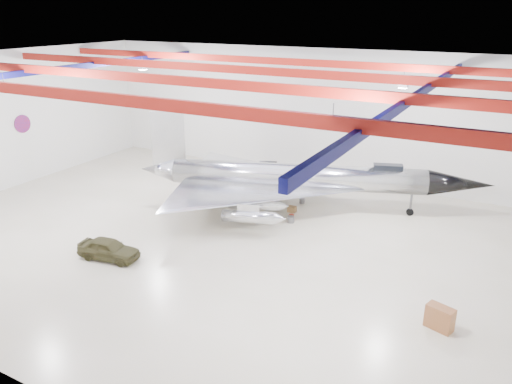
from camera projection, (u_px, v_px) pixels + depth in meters
The scene contains 15 objects.
floor at pixel (212, 236), 32.56m from camera, with size 40.00×40.00×0.00m, color #B7B091.
wall_back at pixel (306, 113), 43.04m from camera, with size 40.00×40.00×0.00m, color silver.
ceiling at pixel (206, 64), 28.77m from camera, with size 40.00×40.00×0.00m, color #0A0F38.
ceiling_structure at pixel (207, 76), 29.00m from camera, with size 39.50×29.50×1.08m.
wall_roundel at pixel (22, 124), 41.43m from camera, with size 1.50×1.50×0.10m, color #B21414.
jet_aircraft at pixel (296, 180), 36.30m from camera, with size 24.64×18.65×6.97m.
jeep at pixel (109, 249), 29.45m from camera, with size 1.51×3.76×1.28m, color #3D3A1E.
desk at pixel (440, 318), 22.99m from camera, with size 1.26×0.63×1.15m, color brown.
crate_ply at pixel (210, 200), 38.25m from camera, with size 0.59×0.47×0.41m, color olive.
toolbox_red at pixel (255, 198), 38.68m from camera, with size 0.51×0.41×0.36m, color #9E240F.
engine_drum at pixel (291, 219), 34.66m from camera, with size 0.49×0.49×0.44m, color #59595B.
parts_bin at pixel (292, 209), 36.46m from camera, with size 0.60×0.48×0.42m, color olive.
tool_chest at pixel (291, 217), 35.23m from camera, with size 0.38×0.38×0.34m, color #9E240F.
oil_barrel at pixel (259, 201), 38.06m from camera, with size 0.55×0.44×0.38m, color olive.
spares_box at pixel (302, 201), 38.11m from camera, with size 0.41×0.41×0.37m, color #59595B.
Camera 1 is at (16.65, -24.60, 13.96)m, focal length 35.00 mm.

